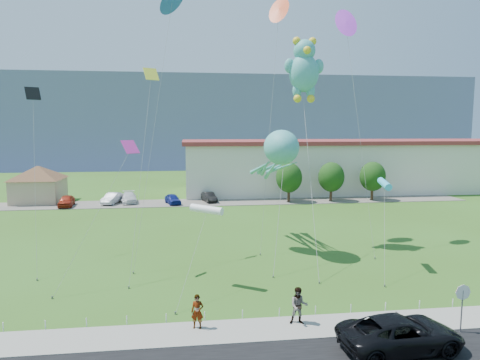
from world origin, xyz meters
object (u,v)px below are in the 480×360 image
(parked_car_blue, at_px, (173,199))
(warehouse, at_px, (370,165))
(parked_car_silver, at_px, (112,198))
(parked_car_red, at_px, (66,201))
(teddy_bear_kite, at_px, (304,68))
(pedestrian_right, at_px, (299,306))
(octopus_kite, at_px, (278,156))
(parked_car_white, at_px, (129,197))
(stop_sign, at_px, (463,297))
(pedestrian_left, at_px, (197,312))
(pavilion, at_px, (38,180))
(parked_car_black, at_px, (209,197))
(suv, at_px, (401,334))

(parked_car_blue, bearing_deg, warehouse, 0.57)
(warehouse, relative_size, parked_car_silver, 14.18)
(parked_car_red, height_order, parked_car_silver, parked_car_red)
(parked_car_silver, distance_m, teddy_bear_kite, 33.41)
(parked_car_silver, bearing_deg, pedestrian_right, -52.09)
(parked_car_silver, distance_m, octopus_kite, 30.71)
(parked_car_red, relative_size, parked_car_silver, 0.97)
(octopus_kite, bearing_deg, pedestrian_right, -97.24)
(parked_car_red, bearing_deg, parked_car_white, 9.26)
(stop_sign, xyz_separation_m, pedestrian_right, (-7.74, 1.80, -0.81))
(pedestrian_right, bearing_deg, pedestrian_left, -171.95)
(parked_car_red, distance_m, parked_car_white, 7.89)
(pavilion, bearing_deg, parked_car_blue, -11.66)
(pedestrian_right, xyz_separation_m, parked_car_red, (-21.13, 36.43, -0.28))
(pavilion, xyz_separation_m, parked_car_black, (23.11, -2.61, -2.32))
(pedestrian_right, bearing_deg, warehouse, 72.09)
(pavilion, xyz_separation_m, suv, (29.67, -43.50, -2.18))
(suv, xyz_separation_m, pedestrian_left, (-9.07, 3.24, 0.12))
(stop_sign, relative_size, parked_car_red, 0.60)
(parked_car_red, bearing_deg, suv, -62.71)
(parked_car_silver, height_order, parked_car_blue, parked_car_silver)
(parked_car_red, xyz_separation_m, parked_car_black, (18.48, 1.37, -0.07))
(pedestrian_left, bearing_deg, stop_sign, 0.97)
(pedestrian_left, bearing_deg, octopus_kite, 72.36)
(stop_sign, relative_size, octopus_kite, 0.21)
(teddy_bear_kite, bearing_deg, pedestrian_right, -105.63)
(parked_car_red, distance_m, teddy_bear_kite, 36.06)
(parked_car_red, bearing_deg, stop_sign, -58.01)
(parked_car_white, xyz_separation_m, teddy_bear_kite, (17.72, -23.24, 14.30))
(octopus_kite, bearing_deg, pedestrian_left, -117.18)
(pavilion, xyz_separation_m, pedestrian_left, (20.60, -40.26, -2.06))
(teddy_bear_kite, bearing_deg, stop_sign, -78.32)
(stop_sign, bearing_deg, parked_car_white, 117.84)
(pedestrian_right, relative_size, parked_car_black, 0.49)
(parked_car_silver, xyz_separation_m, parked_car_black, (12.96, -0.11, -0.07))
(stop_sign, bearing_deg, pedestrian_right, 166.91)
(stop_sign, height_order, parked_car_blue, stop_sign)
(stop_sign, distance_m, octopus_kite, 17.54)
(parked_car_red, relative_size, parked_car_black, 1.07)
(suv, height_order, octopus_kite, octopus_kite)
(teddy_bear_kite, bearing_deg, parked_car_red, 139.99)
(stop_sign, height_order, suv, stop_sign)
(pedestrian_left, relative_size, parked_car_black, 0.44)
(suv, xyz_separation_m, parked_car_silver, (-19.51, 41.00, -0.08))
(parked_car_red, distance_m, parked_car_blue, 13.58)
(warehouse, relative_size, teddy_bear_kite, 3.47)
(pedestrian_right, height_order, parked_car_red, pedestrian_right)
(parked_car_blue, bearing_deg, suv, -90.42)
(suv, distance_m, teddy_bear_kite, 23.11)
(parked_car_red, bearing_deg, parked_car_black, -0.82)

